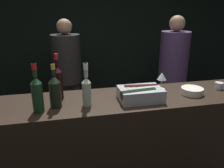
% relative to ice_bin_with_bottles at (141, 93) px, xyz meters
% --- Properties ---
extents(wall_back_chalkboard, '(6.40, 0.06, 2.80)m').
position_rel_ice_bin_with_bottles_xyz_m(wall_back_chalkboard, '(-0.21, 2.50, 0.29)').
color(wall_back_chalkboard, black).
rests_on(wall_back_chalkboard, ground_plane).
extents(bar_counter, '(2.53, 0.54, 1.05)m').
position_rel_ice_bin_with_bottles_xyz_m(bar_counter, '(-0.21, 0.07, -0.58)').
color(bar_counter, black).
rests_on(bar_counter, ground_plane).
extents(ice_bin_with_bottles, '(0.35, 0.23, 0.11)m').
position_rel_ice_bin_with_bottles_xyz_m(ice_bin_with_bottles, '(0.00, 0.00, 0.00)').
color(ice_bin_with_bottles, '#9EA0A5').
rests_on(ice_bin_with_bottles, bar_counter).
extents(bowl_white, '(0.19, 0.19, 0.06)m').
position_rel_ice_bin_with_bottles_xyz_m(bowl_white, '(0.48, 0.03, -0.03)').
color(bowl_white, silver).
rests_on(bowl_white, bar_counter).
extents(wine_glass, '(0.08, 0.08, 0.16)m').
position_rel_ice_bin_with_bottles_xyz_m(wine_glass, '(0.27, 0.20, 0.06)').
color(wine_glass, silver).
rests_on(wine_glass, bar_counter).
extents(candle_votive, '(0.07, 0.07, 0.06)m').
position_rel_ice_bin_with_bottles_xyz_m(candle_votive, '(0.80, 0.10, -0.03)').
color(candle_votive, silver).
rests_on(candle_votive, bar_counter).
extents(red_wine_bottle_tall, '(0.07, 0.07, 0.37)m').
position_rel_ice_bin_with_bottles_xyz_m(red_wine_bottle_tall, '(-0.64, 0.17, 0.09)').
color(red_wine_bottle_tall, black).
rests_on(red_wine_bottle_tall, bar_counter).
extents(white_wine_bottle, '(0.07, 0.07, 0.33)m').
position_rel_ice_bin_with_bottles_xyz_m(white_wine_bottle, '(-0.43, -0.01, 0.07)').
color(white_wine_bottle, '#9EA899').
rests_on(white_wine_bottle, bar_counter).
extents(champagne_bottle, '(0.09, 0.09, 0.33)m').
position_rel_ice_bin_with_bottles_xyz_m(champagne_bottle, '(-0.66, 0.01, 0.07)').
color(champagne_bottle, black).
rests_on(champagne_bottle, bar_counter).
extents(red_wine_bottle_burgundy, '(0.08, 0.08, 0.35)m').
position_rel_ice_bin_with_bottles_xyz_m(red_wine_bottle_burgundy, '(-0.78, -0.05, 0.08)').
color(red_wine_bottle_burgundy, '#143319').
rests_on(red_wine_bottle_burgundy, bar_counter).
extents(person_in_hoodie, '(0.41, 0.41, 1.63)m').
position_rel_ice_bin_with_bottles_xyz_m(person_in_hoodie, '(-0.56, 1.58, -0.21)').
color(person_in_hoodie, black).
rests_on(person_in_hoodie, ground_plane).
extents(person_blond_tee, '(0.40, 0.40, 1.67)m').
position_rel_ice_bin_with_bottles_xyz_m(person_blond_tee, '(0.92, 1.22, -0.18)').
color(person_blond_tee, black).
rests_on(person_blond_tee, ground_plane).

